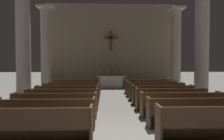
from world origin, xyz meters
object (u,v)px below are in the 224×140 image
(column_left_third, at_px, (46,49))
(altar, at_px, (111,82))
(pew_right_row_6, at_px, (157,91))
(pew_right_row_5, at_px, (163,95))
(column_right_third, at_px, (176,49))
(candlestick_outer_left, at_px, (101,73))
(pew_left_row_4, at_px, (62,100))
(pew_right_row_4, at_px, (171,99))
(pew_right_row_1, at_px, (216,123))
(candlestick_outer_right, at_px, (122,73))
(pew_left_row_3, at_px, (55,105))
(pew_left_row_8, at_px, (78,87))
(pew_right_row_2, at_px, (195,112))
(pew_left_row_5, at_px, (67,95))
(column_right_second, at_px, (202,44))
(pew_right_row_7, at_px, (152,89))
(pew_left_row_6, at_px, (72,92))
(candlestick_inner_right, at_px, (115,73))
(pew_right_row_3, at_px, (181,104))
(candlestick_inner_left, at_px, (108,73))
(pew_left_row_2, at_px, (45,113))
(pew_left_row_7, at_px, (75,89))
(pew_right_row_8, at_px, (148,86))
(pew_left_row_1, at_px, (31,125))
(column_left_second, at_px, (23,44))

(column_left_third, bearing_deg, altar, 4.02)
(altar, bearing_deg, pew_right_row_6, -65.23)
(pew_right_row_5, distance_m, altar, 6.57)
(column_right_third, relative_size, candlestick_outer_left, 10.85)
(pew_right_row_6, distance_m, column_right_third, 6.02)
(pew_left_row_4, height_order, pew_right_row_4, same)
(pew_right_row_1, height_order, altar, altar)
(candlestick_outer_left, distance_m, candlestick_outer_right, 1.70)
(pew_left_row_3, distance_m, pew_left_row_8, 5.64)
(pew_right_row_6, bearing_deg, pew_left_row_8, 154.02)
(pew_left_row_8, relative_size, pew_right_row_2, 1.00)
(pew_left_row_5, relative_size, column_right_second, 0.47)
(pew_left_row_3, relative_size, pew_right_row_4, 1.00)
(pew_right_row_5, height_order, column_left_third, column_left_third)
(pew_right_row_7, distance_m, column_right_second, 3.86)
(pew_right_row_6, distance_m, candlestick_outer_left, 5.97)
(pew_right_row_2, distance_m, column_right_third, 9.93)
(column_right_third, distance_m, candlestick_outer_right, 4.65)
(pew_left_row_6, relative_size, pew_right_row_7, 1.00)
(pew_right_row_2, xyz_separation_m, pew_right_row_6, (0.00, 4.51, 0.00))
(pew_right_row_4, bearing_deg, candlestick_inner_right, 105.48)
(pew_right_row_3, height_order, altar, altar)
(pew_right_row_5, height_order, candlestick_inner_right, candlestick_inner_right)
(column_right_third, relative_size, candlestick_inner_left, 10.85)
(pew_left_row_5, xyz_separation_m, pew_right_row_1, (4.63, -4.51, 0.00))
(column_right_third, bearing_deg, pew_left_row_4, -136.91)
(pew_left_row_5, relative_size, pew_right_row_3, 1.00)
(pew_left_row_2, height_order, pew_left_row_8, same)
(pew_right_row_6, distance_m, candlestick_inner_left, 5.70)
(pew_right_row_7, distance_m, altar, 4.53)
(pew_left_row_7, distance_m, altar, 4.53)
(pew_right_row_8, bearing_deg, pew_left_row_1, -120.38)
(pew_left_row_1, bearing_deg, pew_left_row_4, 90.00)
(pew_right_row_6, distance_m, column_left_second, 7.86)
(pew_right_row_1, bearing_deg, pew_right_row_3, 90.00)
(pew_left_row_2, height_order, candlestick_outer_left, candlestick_outer_left)
(pew_right_row_2, bearing_deg, pew_left_row_1, -166.31)
(column_right_third, distance_m, altar, 5.70)
(pew_left_row_3, bearing_deg, pew_right_row_5, 25.98)
(pew_right_row_7, bearing_deg, candlestick_inner_right, 117.39)
(candlestick_inner_right, bearing_deg, candlestick_outer_right, 0.00)
(pew_left_row_7, xyz_separation_m, candlestick_outer_right, (3.16, 3.89, 0.72))
(pew_left_row_5, bearing_deg, column_right_third, 38.06)
(pew_left_row_1, xyz_separation_m, pew_left_row_2, (0.00, 1.13, 0.00))
(pew_left_row_2, bearing_deg, candlestick_outer_left, 81.26)
(pew_left_row_6, xyz_separation_m, candlestick_inner_right, (2.61, 5.02, 0.72))
(pew_left_row_1, relative_size, candlestick_outer_left, 5.10)
(pew_right_row_7, xyz_separation_m, pew_right_row_8, (0.00, 1.13, 0.00))
(pew_left_row_1, xyz_separation_m, pew_left_row_3, (0.00, 2.26, 0.00))
(column_left_third, bearing_deg, candlestick_outer_right, 3.44)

